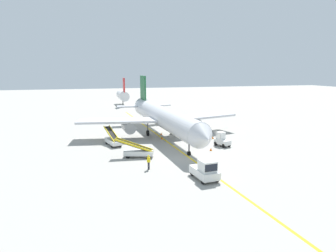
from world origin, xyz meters
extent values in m
plane|color=#9E9B93|center=(0.00, 0.00, 0.00)|extent=(300.00, 300.00, 0.00)
cube|color=yellow|center=(0.42, 5.00, 0.00)|extent=(4.20, 79.92, 0.01)
cylinder|color=silver|center=(0.42, 12.54, 3.45)|extent=(4.76, 30.13, 3.30)
cone|color=silver|center=(1.21, -3.64, 3.45)|extent=(3.35, 2.55, 3.23)
cone|color=silver|center=(-0.38, 28.93, 3.85)|extent=(3.27, 2.95, 3.14)
cube|color=silver|center=(7.83, 14.41, 3.05)|extent=(13.69, 7.57, 0.36)
cylinder|color=gray|center=(6.24, 13.33, 2.05)|extent=(2.05, 3.29, 1.90)
cube|color=silver|center=(-7.13, 13.68, 3.05)|extent=(13.54, 6.42, 0.36)
cylinder|color=gray|center=(-5.45, 12.76, 2.05)|extent=(2.05, 3.29, 1.90)
cube|color=#19592D|center=(-0.26, 26.53, 7.50)|extent=(0.47, 4.01, 5.20)
cube|color=silver|center=(2.75, 26.27, 3.85)|extent=(5.52, 3.13, 0.24)
cube|color=silver|center=(-3.24, 25.98, 3.85)|extent=(5.38, 2.66, 0.24)
cylinder|color=#4C4C51|center=(0.98, 1.06, 1.56)|extent=(0.20, 0.20, 3.12)
cylinder|color=black|center=(0.98, 1.06, 0.28)|extent=(0.38, 0.58, 0.56)
cylinder|color=#4C4C51|center=(2.52, 14.65, 1.56)|extent=(0.20, 0.20, 3.12)
cylinder|color=black|center=(2.52, 14.65, 0.48)|extent=(0.40, 0.98, 0.96)
cylinder|color=#4C4C51|center=(-1.87, 14.44, 1.56)|extent=(0.20, 0.20, 3.12)
cylinder|color=black|center=(-1.87, 14.44, 0.48)|extent=(0.40, 0.98, 0.96)
cube|color=black|center=(1.11, -1.64, 3.80)|extent=(2.85, 1.14, 0.60)
cube|color=silver|center=(-0.43, -7.72, 0.70)|extent=(2.23, 3.76, 0.80)
cube|color=silver|center=(-0.37, -8.34, 1.65)|extent=(1.66, 1.75, 1.10)
cube|color=black|center=(-0.29, -9.12, 1.65)|extent=(1.43, 0.21, 0.77)
cylinder|color=black|center=(0.50, -8.90, 0.30)|extent=(0.27, 0.62, 0.60)
cylinder|color=black|center=(-1.11, -9.05, 0.30)|extent=(0.27, 0.62, 0.60)
cylinder|color=black|center=(0.26, -6.39, 0.30)|extent=(0.27, 0.62, 0.60)
cylinder|color=black|center=(-1.35, -6.54, 0.30)|extent=(0.27, 0.62, 0.60)
cube|color=silver|center=(7.48, 4.34, 0.65)|extent=(2.02, 2.69, 0.70)
cube|color=silver|center=(7.34, 4.74, 1.55)|extent=(1.34, 1.36, 1.10)
cube|color=black|center=(7.17, 5.23, 1.55)|extent=(0.95, 0.40, 0.77)
cylinder|color=black|center=(6.68, 4.96, 0.30)|extent=(0.41, 0.64, 0.60)
cylinder|color=black|center=(7.72, 5.32, 0.30)|extent=(0.41, 0.64, 0.60)
cylinder|color=black|center=(7.23, 3.37, 0.30)|extent=(0.41, 0.64, 0.60)
cylinder|color=black|center=(8.28, 3.73, 0.30)|extent=(0.41, 0.64, 0.60)
cube|color=silver|center=(-8.30, 9.30, 0.60)|extent=(2.37, 4.05, 0.60)
cylinder|color=black|center=(-9.24, 10.44, 0.30)|extent=(0.36, 0.64, 0.60)
cylinder|color=black|center=(-8.00, 10.74, 0.30)|extent=(0.36, 0.64, 0.60)
cylinder|color=black|center=(-8.60, 7.85, 0.30)|extent=(0.36, 0.64, 0.60)
cylinder|color=black|center=(-7.36, 8.16, 0.30)|extent=(0.36, 0.64, 0.60)
cube|color=black|center=(-8.44, 9.88, 1.55)|extent=(2.07, 5.07, 1.76)
cube|color=yellow|center=(-8.88, 9.77, 1.67)|extent=(1.28, 4.89, 1.84)
cube|color=yellow|center=(-8.01, 9.99, 1.67)|extent=(1.28, 4.89, 1.84)
cube|color=silver|center=(-5.69, 2.03, 0.60)|extent=(4.08, 2.58, 0.60)
cylinder|color=black|center=(-7.15, 1.83, 0.30)|extent=(0.64, 0.39, 0.60)
cylinder|color=black|center=(-6.76, 3.05, 0.30)|extent=(0.64, 0.39, 0.60)
cylinder|color=black|center=(-4.62, 1.02, 0.30)|extent=(0.64, 0.39, 0.60)
cylinder|color=black|center=(-4.23, 2.24, 0.30)|extent=(0.64, 0.39, 0.60)
cube|color=black|center=(-6.26, 2.22, 1.55)|extent=(5.03, 2.38, 1.76)
cube|color=yellow|center=(-6.40, 1.79, 1.67)|extent=(4.81, 1.60, 1.84)
cube|color=yellow|center=(-6.12, 2.64, 1.67)|extent=(4.81, 1.60, 1.84)
cylinder|color=#26262D|center=(-5.45, -3.14, 0.42)|extent=(0.24, 0.24, 0.85)
cube|color=yellow|center=(-5.45, -3.14, 1.13)|extent=(0.36, 0.22, 0.56)
sphere|color=tan|center=(-5.45, -3.14, 1.52)|extent=(0.20, 0.20, 0.20)
sphere|color=yellow|center=(-5.45, -3.14, 1.58)|extent=(0.24, 0.24, 0.24)
cone|color=orange|center=(4.75, 2.37, 0.22)|extent=(0.36, 0.36, 0.44)
cone|color=orange|center=(0.59, 14.53, 0.22)|extent=(0.36, 0.36, 0.44)
cone|color=orange|center=(8.08, 9.20, 0.22)|extent=(0.36, 0.36, 0.44)
cone|color=orange|center=(-0.17, 11.15, 0.22)|extent=(0.36, 0.36, 0.44)
cone|color=orange|center=(6.01, 15.05, 0.22)|extent=(0.36, 0.36, 0.44)
cylinder|color=silver|center=(-0.15, 62.01, 3.10)|extent=(3.00, 10.00, 3.00)
cylinder|color=#3F3F3F|center=(-0.15, 62.01, 0.80)|extent=(0.30, 0.30, 1.60)
cube|color=red|center=(-0.15, 58.51, 6.60)|extent=(0.24, 3.20, 4.40)
camera|label=1|loc=(-12.24, -35.74, 11.38)|focal=32.10mm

